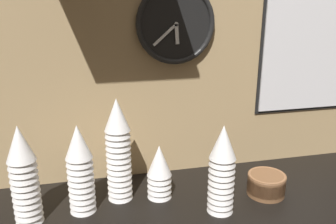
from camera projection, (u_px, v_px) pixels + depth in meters
ground_plane at (197, 206)px, 1.27m from camera, size 1.60×0.56×0.04m
wall_tiled_back at (180, 43)px, 1.35m from camera, size 1.60×0.03×1.05m
cup_stack_far_left at (24, 176)px, 1.10m from camera, size 0.09×0.09×0.33m
cup_stack_center at (159, 171)px, 1.27m from camera, size 0.09×0.09×0.20m
cup_stack_left at (80, 169)px, 1.17m from camera, size 0.09×0.09×0.31m
cup_stack_center_right at (222, 170)px, 1.16m from camera, size 0.09×0.09×0.31m
cup_stack_center_left at (118, 150)px, 1.23m from camera, size 0.09×0.09×0.37m
bowl_stack_right at (266, 184)px, 1.30m from camera, size 0.14×0.14×0.08m
wall_clock at (176, 24)px, 1.29m from camera, size 0.30×0.03×0.30m
menu_board at (308, 52)px, 1.46m from camera, size 0.43×0.01×0.50m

